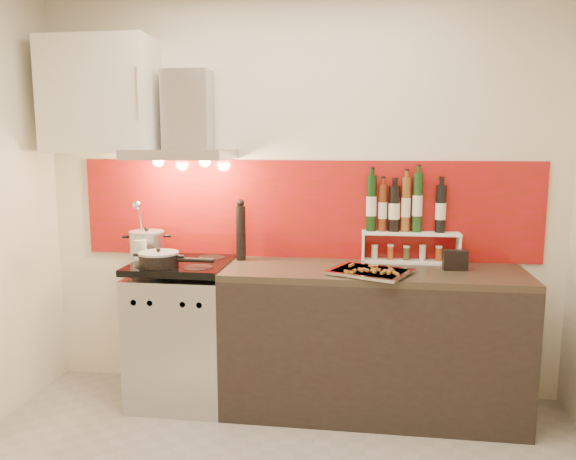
# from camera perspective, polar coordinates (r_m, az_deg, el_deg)

# --- Properties ---
(back_wall) EXTENTS (3.40, 0.02, 2.60)m
(back_wall) POSITION_cam_1_polar(r_m,az_deg,el_deg) (3.68, 0.98, 3.37)
(back_wall) COLOR silver
(back_wall) RESTS_ON ground
(backsplash) EXTENTS (3.00, 0.02, 0.64)m
(backsplash) POSITION_cam_1_polar(r_m,az_deg,el_deg) (3.67, 1.73, 2.10)
(backsplash) COLOR maroon
(backsplash) RESTS_ON back_wall
(range_stove) EXTENTS (0.60, 0.60, 0.91)m
(range_stove) POSITION_cam_1_polar(r_m,az_deg,el_deg) (3.73, -10.57, -10.25)
(range_stove) COLOR #B7B7BA
(range_stove) RESTS_ON ground
(counter) EXTENTS (1.80, 0.60, 0.90)m
(counter) POSITION_cam_1_polar(r_m,az_deg,el_deg) (3.55, 8.52, -11.05)
(counter) COLOR black
(counter) RESTS_ON ground
(range_hood) EXTENTS (0.62, 0.50, 0.61)m
(range_hood) POSITION_cam_1_polar(r_m,az_deg,el_deg) (3.66, -10.43, 10.13)
(range_hood) COLOR #B7B7BA
(range_hood) RESTS_ON back_wall
(upper_cabinet) EXTENTS (0.70, 0.35, 0.72)m
(upper_cabinet) POSITION_cam_1_polar(r_m,az_deg,el_deg) (3.87, -18.53, 12.82)
(upper_cabinet) COLOR silver
(upper_cabinet) RESTS_ON back_wall
(stock_pot) EXTENTS (0.23, 0.23, 0.20)m
(stock_pot) POSITION_cam_1_polar(r_m,az_deg,el_deg) (3.81, -14.14, -1.35)
(stock_pot) COLOR #B7B7BA
(stock_pot) RESTS_ON range_stove
(saute_pan) EXTENTS (0.47, 0.24, 0.11)m
(saute_pan) POSITION_cam_1_polar(r_m,az_deg,el_deg) (3.49, -12.88, -2.89)
(saute_pan) COLOR black
(saute_pan) RESTS_ON range_stove
(utensil_jar) EXTENTS (0.08, 0.12, 0.40)m
(utensil_jar) POSITION_cam_1_polar(r_m,az_deg,el_deg) (3.70, -14.79, -1.29)
(utensil_jar) COLOR silver
(utensil_jar) RESTS_ON range_stove
(pepper_mill) EXTENTS (0.06, 0.06, 0.40)m
(pepper_mill) POSITION_cam_1_polar(r_m,az_deg,el_deg) (3.62, -4.82, -0.08)
(pepper_mill) COLOR black
(pepper_mill) RESTS_ON counter
(step_shelf) EXTENTS (0.61, 0.17, 0.57)m
(step_shelf) POSITION_cam_1_polar(r_m,az_deg,el_deg) (3.61, 11.80, 0.79)
(step_shelf) COLOR white
(step_shelf) RESTS_ON counter
(caddy_box) EXTENTS (0.15, 0.07, 0.12)m
(caddy_box) POSITION_cam_1_polar(r_m,az_deg,el_deg) (3.49, 16.63, -2.96)
(caddy_box) COLOR black
(caddy_box) RESTS_ON counter
(baking_tray) EXTENTS (0.54, 0.48, 0.03)m
(baking_tray) POSITION_cam_1_polar(r_m,az_deg,el_deg) (3.28, 8.28, -4.19)
(baking_tray) COLOR silver
(baking_tray) RESTS_ON counter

